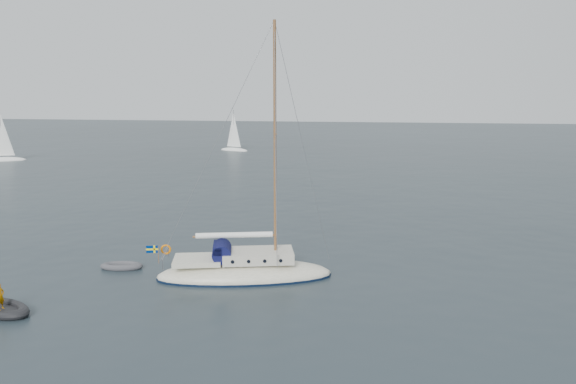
# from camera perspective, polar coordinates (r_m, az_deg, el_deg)

# --- Properties ---
(ground) EXTENTS (300.00, 300.00, 0.00)m
(ground) POSITION_cam_1_polar(r_m,az_deg,el_deg) (32.43, 0.96, -8.75)
(ground) COLOR black
(ground) RESTS_ON ground
(sailboat) EXTENTS (10.49, 3.14, 14.93)m
(sailboat) POSITION_cam_1_polar(r_m,az_deg,el_deg) (32.24, -4.44, -6.79)
(sailboat) COLOR white
(sailboat) RESTS_ON ground
(dinghy) EXTENTS (2.55, 1.15, 0.37)m
(dinghy) POSITION_cam_1_polar(r_m,az_deg,el_deg) (35.47, -16.55, -7.22)
(dinghy) COLOR #545459
(dinghy) RESTS_ON ground
(distant_yacht_c) EXTENTS (5.56, 2.97, 7.37)m
(distant_yacht_c) POSITION_cam_1_polar(r_m,az_deg,el_deg) (97.58, -5.54, 6.05)
(distant_yacht_c) COLOR white
(distant_yacht_c) RESTS_ON ground
(distant_yacht_a) EXTENTS (6.24, 3.33, 8.27)m
(distant_yacht_a) POSITION_cam_1_polar(r_m,az_deg,el_deg) (93.52, -27.10, 4.99)
(distant_yacht_a) COLOR white
(distant_yacht_a) RESTS_ON ground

